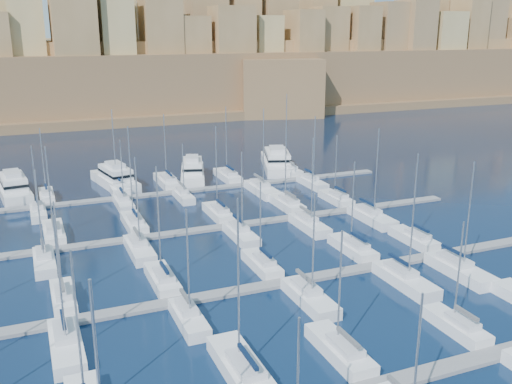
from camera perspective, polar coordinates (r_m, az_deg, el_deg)
name	(u,v)px	position (r m, az deg, el deg)	size (l,w,h in m)	color
ground	(242,251)	(79.91, -1.42, -5.91)	(600.00, 600.00, 0.00)	black
pontoon_mid_near	(278,284)	(69.68, 2.18, -9.15)	(84.00, 2.00, 0.40)	slate
pontoon_mid_far	(219,227)	(88.66, -3.75, -3.56)	(84.00, 2.00, 0.40)	slate
pontoon_far	(181,192)	(108.78, -7.49, 0.05)	(84.00, 2.00, 0.40)	slate
sailboat_2	(242,369)	(52.94, -1.43, -17.24)	(3.16, 10.52, 16.69)	white
sailboat_3	(340,350)	(56.12, 8.42, -15.37)	(2.76, 9.20, 12.78)	white
sailboat_4	(457,326)	(62.91, 19.43, -12.53)	(2.41, 8.04, 12.05)	white
sailboat_13	(63,297)	(68.75, -18.71, -9.93)	(2.47, 8.22, 12.16)	white
sailboat_14	(163,279)	(70.39, -9.33, -8.60)	(2.70, 8.99, 14.92)	white
sailboat_15	(262,264)	(73.79, 0.60, -7.22)	(2.54, 8.46, 11.82)	white
sailboat_16	(353,248)	(80.10, 9.66, -5.52)	(2.77, 9.23, 13.08)	white
sailboat_17	(414,238)	(85.50, 15.53, -4.50)	(2.64, 8.81, 13.43)	white
sailboat_19	(66,345)	(59.18, -18.46, -14.30)	(2.90, 9.68, 14.30)	white
sailboat_20	(189,318)	(61.40, -6.75, -12.38)	(2.47, 8.22, 13.12)	white
sailboat_21	(309,297)	(65.43, 5.35, -10.44)	(2.86, 9.54, 13.35)	white
sailboat_22	(405,279)	(71.67, 14.66, -8.46)	(2.99, 9.95, 15.61)	white
sailboat_23	(459,270)	(76.47, 19.65, -7.31)	(3.08, 10.28, 15.08)	white
sailboat_25	(54,233)	(89.81, -19.56, -3.85)	(2.88, 9.60, 13.94)	white
sailboat_26	(134,223)	(90.81, -12.08, -3.03)	(2.80, 9.34, 16.13)	white
sailboat_27	(218,213)	(93.94, -3.79, -2.06)	(2.75, 9.17, 15.32)	white
sailboat_28	(287,203)	(98.71, 3.08, -1.16)	(2.93, 9.77, 14.93)	white
sailboat_29	(336,198)	(102.63, 8.03, -0.64)	(2.63, 8.75, 12.37)	white
sailboat_31	(44,261)	(79.52, -20.41, -6.51)	(2.62, 8.72, 13.41)	white
sailboat_32	(139,249)	(80.21, -11.59, -5.59)	(2.86, 9.53, 14.05)	white
sailboat_33	(241,234)	(84.13, -1.53, -4.23)	(2.75, 9.16, 13.53)	white
sailboat_34	(309,225)	(88.44, 5.34, -3.26)	(2.81, 9.37, 14.72)	white
sailboat_35	(371,217)	(93.50, 11.48, -2.44)	(3.09, 10.30, 15.47)	white
sailboat_37	(47,195)	(110.22, -20.21, -0.32)	(2.47, 8.24, 13.28)	white
sailboat_38	(117,186)	(112.42, -13.71, 0.55)	(3.21, 10.68, 15.76)	white
sailboat_39	(167,181)	(114.22, -8.86, 1.05)	(3.22, 10.75, 14.35)	white
sailboat_40	(228,176)	(117.34, -2.84, 1.63)	(3.01, 10.03, 15.21)	white
sailboat_41	(287,170)	(122.41, 3.11, 2.24)	(3.04, 10.12, 17.11)	white
sailboat_43	(38,212)	(100.59, -20.94, -1.91)	(2.44, 8.15, 12.33)	white
sailboat_44	(124,203)	(101.55, -13.11, -1.09)	(2.53, 8.42, 12.27)	white
sailboat_45	(183,196)	(103.98, -7.27, -0.40)	(2.33, 7.77, 10.68)	white
sailboat_46	(262,189)	(107.23, 0.59, 0.27)	(3.25, 10.82, 16.36)	white
sailboat_47	(312,182)	(112.73, 5.62, 0.96)	(2.67, 8.88, 14.22)	white
motor_yacht_a	(14,188)	(114.00, -23.09, 0.41)	(6.64, 16.46, 5.25)	white
motor_yacht_b	(115,178)	(114.94, -13.90, 1.36)	(7.61, 16.38, 5.25)	white
motor_yacht_c	(193,171)	(117.86, -6.37, 2.09)	(8.65, 15.89, 5.25)	white
motor_yacht_d	(277,161)	(126.21, 2.10, 3.11)	(11.47, 19.76, 5.25)	white
fortified_city	(92,71)	(226.57, -16.06, 11.55)	(460.00, 108.95, 59.52)	brown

